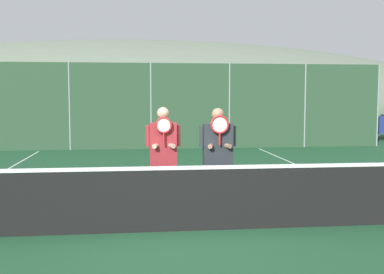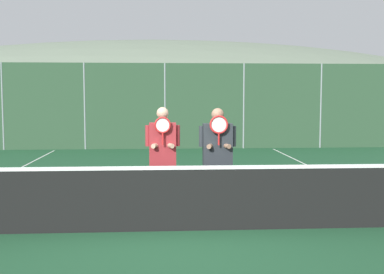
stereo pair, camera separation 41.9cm
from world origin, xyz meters
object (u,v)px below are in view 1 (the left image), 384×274
car_right_of_center (335,120)px  player_leftmost (163,154)px  car_far_left (20,122)px  car_left_of_center (133,121)px  player_center_left (218,152)px  car_center (238,121)px

car_right_of_center → player_leftmost: bearing=-122.8°
car_far_left → car_left_of_center: car_far_left is taller
player_leftmost → player_center_left: player_leftmost is taller
player_center_left → car_left_of_center: 13.58m
car_far_left → car_center: 9.55m
car_right_of_center → car_far_left: bearing=-179.0°
car_far_left → car_center: car_far_left is taller
player_leftmost → car_center: bearing=72.8°
car_left_of_center → car_right_of_center: size_ratio=0.98×
car_far_left → car_right_of_center: size_ratio=1.10×
player_center_left → car_right_of_center: player_center_left is taller
player_center_left → car_far_left: (-6.35, 13.50, -0.18)m
player_center_left → car_center: (3.20, 13.32, -0.21)m
car_far_left → car_right_of_center: car_far_left is taller
car_left_of_center → car_right_of_center: bearing=1.6°
player_center_left → car_left_of_center: size_ratio=0.45×
player_leftmost → car_left_of_center: player_leftmost is taller
player_center_left → car_center: size_ratio=0.43×
player_center_left → car_far_left: bearing=115.2°
car_right_of_center → car_left_of_center: bearing=-178.4°
car_left_of_center → player_center_left: bearing=-83.6°
car_center → player_center_left: bearing=-103.5°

